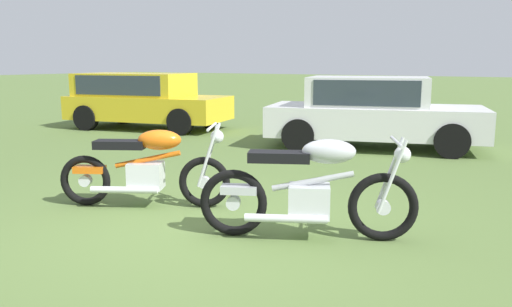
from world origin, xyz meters
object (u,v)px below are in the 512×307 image
object	(u,v)px
car_white	(372,109)
motorcycle_orange	(146,168)
car_yellow	(142,96)
motorcycle_silver	(310,190)

from	to	relation	value
car_white	motorcycle_orange	bearing A→B (deg)	-114.87
car_yellow	car_white	bearing A→B (deg)	-11.04
car_yellow	car_white	distance (m)	6.16
motorcycle_orange	car_yellow	bearing A→B (deg)	106.03
motorcycle_orange	car_white	bearing A→B (deg)	53.60
motorcycle_silver	car_white	distance (m)	5.81
motorcycle_orange	motorcycle_silver	size ratio (longest dim) A/B	0.95
car_yellow	car_white	world-z (taller)	same
motorcycle_orange	car_yellow	xyz separation A→B (m)	(-5.35, 5.50, 0.35)
motorcycle_orange	motorcycle_silver	xyz separation A→B (m)	(2.18, -0.01, 0.02)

